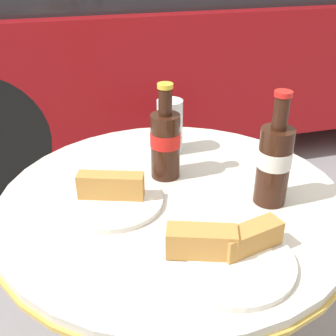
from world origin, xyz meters
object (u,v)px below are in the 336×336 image
object	(u,v)px
cola_bottle_right	(274,161)
lunch_plate_far	(227,251)
lunch_plate_near	(112,196)
parked_car	(189,29)
bistro_table	(172,250)
cola_bottle_left	(165,142)
drinking_glass	(170,129)

from	to	relation	value
cola_bottle_right	lunch_plate_far	bearing A→B (deg)	-136.68
lunch_plate_near	parked_car	distance (m)	2.33
lunch_plate_far	lunch_plate_near	bearing A→B (deg)	125.10
parked_car	bistro_table	bearing A→B (deg)	-109.09
lunch_plate_near	parked_car	size ratio (longest dim) A/B	0.05
cola_bottle_left	lunch_plate_near	xyz separation A→B (m)	(-0.14, -0.08, -0.07)
drinking_glass	parked_car	bearing A→B (deg)	70.39
cola_bottle_left	parked_car	bearing A→B (deg)	70.34
lunch_plate_near	lunch_plate_far	distance (m)	0.29
cola_bottle_right	parked_car	world-z (taller)	parked_car
drinking_glass	cola_bottle_left	bearing A→B (deg)	-110.38
cola_bottle_right	lunch_plate_near	xyz separation A→B (m)	(-0.33, 0.08, -0.08)
cola_bottle_left	lunch_plate_far	distance (m)	0.33
cola_bottle_right	drinking_glass	xyz separation A→B (m)	(-0.14, 0.29, -0.03)
drinking_glass	lunch_plate_near	world-z (taller)	drinking_glass
bistro_table	lunch_plate_far	world-z (taller)	lunch_plate_far
bistro_table	drinking_glass	size ratio (longest dim) A/B	5.49
cola_bottle_left	lunch_plate_near	size ratio (longest dim) A/B	1.04
cola_bottle_right	lunch_plate_far	world-z (taller)	cola_bottle_right
parked_car	lunch_plate_near	bearing A→B (deg)	-112.26
lunch_plate_far	parked_car	distance (m)	2.50
bistro_table	lunch_plate_near	size ratio (longest dim) A/B	3.56
bistro_table	cola_bottle_left	world-z (taller)	cola_bottle_left
bistro_table	cola_bottle_right	world-z (taller)	cola_bottle_right
cola_bottle_left	drinking_glass	xyz separation A→B (m)	(0.05, 0.12, -0.02)
cola_bottle_right	drinking_glass	size ratio (longest dim) A/B	1.75
drinking_glass	lunch_plate_near	distance (m)	0.28
drinking_glass	parked_car	size ratio (longest dim) A/B	0.03
lunch_plate_near	parked_car	xyz separation A→B (m)	(0.88, 2.16, -0.09)
cola_bottle_left	cola_bottle_right	distance (m)	0.25
bistro_table	cola_bottle_right	size ratio (longest dim) A/B	3.15
drinking_glass	lunch_plate_far	world-z (taller)	drinking_glass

